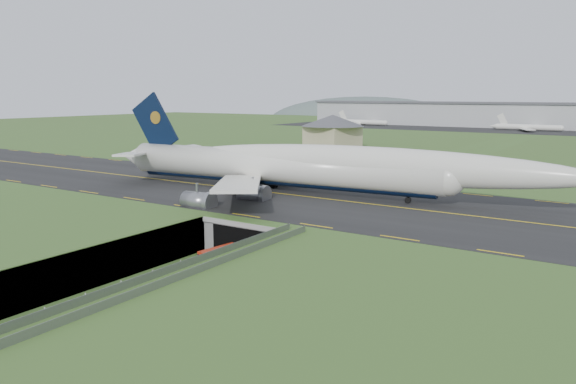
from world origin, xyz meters
The scene contains 10 objects.
ground centered at (0.00, 0.00, 0.00)m, with size 900.00×900.00×0.00m, color #3E5522.
airfield_deck centered at (0.00, 0.00, 3.00)m, with size 800.00×800.00×6.00m, color gray.
trench_road centered at (0.00, -7.50, 0.10)m, with size 12.00×75.00×0.20m, color slate.
taxiway centered at (0.00, 33.00, 6.09)m, with size 800.00×44.00×0.18m, color black.
tunnel_portal centered at (0.00, 16.71, 3.33)m, with size 17.00×22.30×6.00m.
guideway centered at (11.00, -19.11, 5.32)m, with size 3.00×53.00×7.05m.
jumbo_jet centered at (-4.17, 35.59, 11.89)m, with size 105.52×65.61×21.79m.
shuttle_tram centered at (0.77, 2.00, 1.66)m, with size 3.72×7.68×3.02m.
service_building centered at (-47.12, 124.72, 13.67)m, with size 28.45×28.45×12.95m.
cargo_terminal centered at (-0.14, 299.41, 13.96)m, with size 320.00×67.00×15.60m.
Camera 1 is at (55.71, -62.72, 26.82)m, focal length 35.00 mm.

